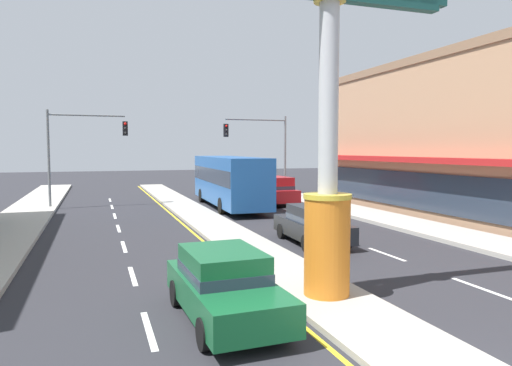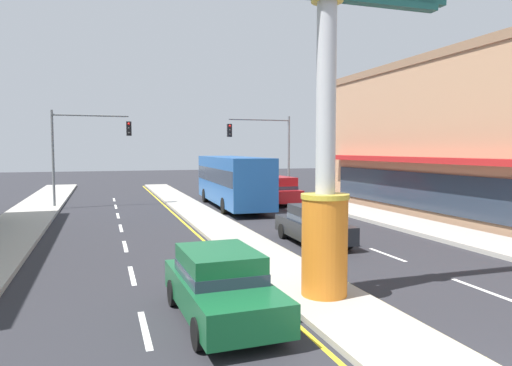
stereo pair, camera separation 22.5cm
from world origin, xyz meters
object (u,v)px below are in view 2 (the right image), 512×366
Objects in this scene: storefront_right at (500,137)px; bus_far_right_lane at (232,179)px; traffic_light_left_side at (83,141)px; traffic_light_right_side at (267,143)px; sedan_near_right_lane at (221,284)px; sedan_mid_left_lane at (314,224)px; suv_near_left_lane at (277,190)px; district_sign at (326,107)px.

storefront_right is 15.71m from bus_far_right_lane.
bus_far_right_lane is (9.08, -2.72, -2.38)m from traffic_light_left_side.
sedan_near_right_lane is at bearing -111.86° from traffic_light_right_side.
bus_far_right_lane is 2.59× the size of sedan_mid_left_lane.
bus_far_right_lane is 2.41× the size of suv_near_left_lane.
traffic_light_left_side is 1.00× the size of traffic_light_right_side.
storefront_right is (15.38, 9.75, -0.35)m from district_sign.
traffic_light_right_side is 16.52m from sedan_mid_left_lane.
sedan_mid_left_lane is at bearing -165.24° from storefront_right.
district_sign is 4.85m from sedan_near_right_lane.
suv_near_left_lane is at bearing 9.08° from bus_far_right_lane.
district_sign is 2.04× the size of sedan_mid_left_lane.
sedan_mid_left_lane is at bearing 66.85° from district_sign.
bus_far_right_lane is (2.75, 18.74, -2.89)m from district_sign.
traffic_light_right_side is at bearing 126.06° from storefront_right.
traffic_light_left_side reaches higher than suv_near_left_lane.
traffic_light_right_side is (12.67, 0.71, 0.00)m from traffic_light_left_side.
suv_near_left_lane is (-0.28, -2.90, -3.26)m from traffic_light_right_side.
storefront_right is 15.37m from traffic_light_right_side.
storefront_right is 5.65× the size of sedan_mid_left_lane.
storefront_right is 3.97× the size of traffic_light_left_side.
suv_near_left_lane reaches higher than sedan_near_right_lane.
storefront_right is at bearing 14.76° from sedan_mid_left_lane.
district_sign reaches higher than storefront_right.
sedan_mid_left_lane is at bearing -102.83° from traffic_light_right_side.
traffic_light_left_side reaches higher than sedan_near_right_lane.
suv_near_left_lane is at bearing 72.56° from district_sign.
suv_near_left_lane is (3.30, 0.53, -0.88)m from bus_far_right_lane.
district_sign is 18.21m from storefront_right.
suv_near_left_lane is (-9.33, 9.52, -3.42)m from storefront_right.
sedan_mid_left_lane is (2.75, 6.42, -3.97)m from district_sign.
traffic_light_left_side is (-6.33, 21.46, -0.51)m from district_sign.
traffic_light_right_side is at bearing 74.06° from district_sign.
sedan_near_right_lane and sedan_mid_left_lane have the same top height.
traffic_light_right_side is 5.50m from bus_far_right_lane.
traffic_light_left_side is at bearing 151.66° from storefront_right.
bus_far_right_lane is at bearing -16.67° from traffic_light_left_side.
traffic_light_right_side is 1.42× the size of sedan_mid_left_lane.
traffic_light_right_side is (-9.04, 12.42, -0.16)m from storefront_right.
traffic_light_left_side is at bearing 106.44° from district_sign.
district_sign is 20.54m from suv_near_left_lane.
district_sign is at bearing -147.62° from storefront_right.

